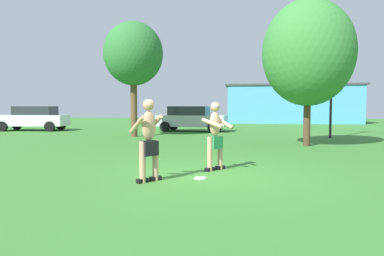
{
  "coord_description": "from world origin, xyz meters",
  "views": [
    {
      "loc": [
        0.82,
        -8.31,
        1.59
      ],
      "look_at": [
        -0.53,
        1.12,
        1.02
      ],
      "focal_mm": 34.4,
      "sensor_mm": 36.0,
      "label": 1
    }
  ],
  "objects": [
    {
      "name": "outbuilding_behind_lot",
      "position": [
        5.23,
        28.06,
        1.81
      ],
      "size": [
        12.42,
        5.69,
        3.61
      ],
      "color": "#4C9ED1",
      "rests_on": "ground_plane"
    },
    {
      "name": "ground_plane",
      "position": [
        0.0,
        0.0,
        0.0
      ],
      "size": [
        80.0,
        80.0,
        0.0
      ],
      "primitive_type": "plane",
      "color": "#38752D"
    },
    {
      "name": "frisbee",
      "position": [
        -0.13,
        -0.38,
        0.01
      ],
      "size": [
        0.27,
        0.27,
        0.03
      ],
      "primitive_type": "cylinder",
      "color": "white",
      "rests_on": "ground_plane"
    },
    {
      "name": "player_with_cap",
      "position": [
        0.1,
        0.73,
        0.93
      ],
      "size": [
        0.8,
        0.72,
        1.7
      ],
      "color": "black",
      "rests_on": "ground_plane"
    },
    {
      "name": "tree_left_field",
      "position": [
        -4.88,
        10.17,
        4.26
      ],
      "size": [
        3.04,
        3.04,
        5.93
      ],
      "color": "brown",
      "rests_on": "ground_plane"
    },
    {
      "name": "lamp_post",
      "position": [
        5.04,
        10.71,
        3.47
      ],
      "size": [
        0.6,
        0.24,
        5.65
      ],
      "color": "black",
      "rests_on": "ground_plane"
    },
    {
      "name": "car_silver_far_end",
      "position": [
        -2.53,
        14.64,
        0.82
      ],
      "size": [
        4.46,
        2.37,
        1.58
      ],
      "color": "silver",
      "rests_on": "ground_plane"
    },
    {
      "name": "tree_right_field",
      "position": [
        3.28,
        6.83,
        3.69
      ],
      "size": [
        3.6,
        3.6,
        5.79
      ],
      "color": "#4C3823",
      "rests_on": "ground_plane"
    },
    {
      "name": "player_in_black",
      "position": [
        -1.17,
        -0.84,
        0.92
      ],
      "size": [
        0.74,
        0.78,
        1.74
      ],
      "color": "black",
      "rests_on": "ground_plane"
    },
    {
      "name": "car_white_mid_lot",
      "position": [
        -12.78,
        13.82,
        0.82
      ],
      "size": [
        4.47,
        2.41,
        1.58
      ],
      "color": "white",
      "rests_on": "ground_plane"
    }
  ]
}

